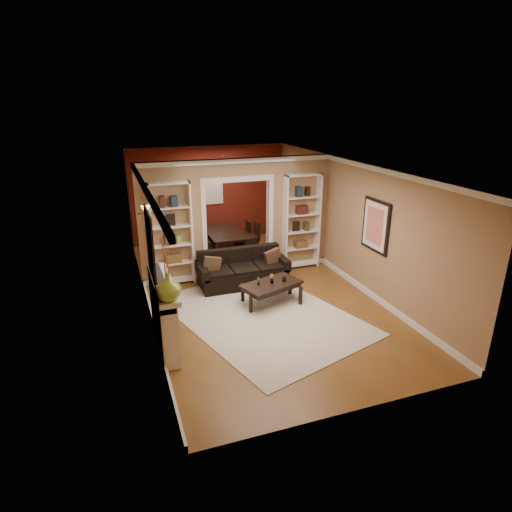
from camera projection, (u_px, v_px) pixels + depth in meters
name	position (u px, v px, depth m)	size (l,w,h in m)	color
floor	(254.00, 292.00, 9.26)	(8.00, 8.00, 0.00)	brown
ceiling	(254.00, 166.00, 8.32)	(8.00, 8.00, 0.00)	white
wall_back	(209.00, 194.00, 12.33)	(8.00, 8.00, 0.00)	#A47D56
wall_front	(361.00, 322.00, 5.25)	(8.00, 8.00, 0.00)	#A47D56
wall_left	(142.00, 244.00, 8.09)	(8.00, 8.00, 0.00)	#A47D56
wall_right	(350.00, 222.00, 9.49)	(8.00, 8.00, 0.00)	#A47D56
partition_wall	(237.00, 218.00, 9.85)	(4.50, 0.15, 2.70)	#A47D56
red_back_panel	(209.00, 195.00, 12.31)	(4.44, 0.04, 2.64)	maroon
dining_window	(209.00, 187.00, 12.20)	(0.78, 0.03, 0.98)	#8CA5CC
area_rug	(262.00, 315.00, 8.23)	(2.77, 3.87, 0.01)	beige
sofa	(243.00, 268.00, 9.48)	(2.00, 0.86, 0.78)	black
pillow_left	(212.00, 265.00, 9.18)	(0.37, 0.11, 0.37)	brown
pillow_right	(273.00, 258.00, 9.62)	(0.37, 0.11, 0.37)	brown
coffee_table	(271.00, 293.00, 8.66)	(1.18, 0.64, 0.45)	black
plant_left	(259.00, 281.00, 8.47)	(0.09, 0.06, 0.17)	#336626
plant_center	(272.00, 279.00, 8.55)	(0.10, 0.08, 0.19)	#336626
plant_right	(284.00, 277.00, 8.64)	(0.10, 0.10, 0.17)	#336626
bookshelf_left	(172.00, 235.00, 9.29)	(0.90, 0.30, 2.30)	white
bookshelf_right	(301.00, 222.00, 10.25)	(0.90, 0.30, 2.30)	white
fireplace	(165.00, 314.00, 7.08)	(0.32, 1.70, 1.16)	white
vase	(168.00, 287.00, 6.19)	(0.39, 0.39, 0.40)	#82AF38
mirror	(150.00, 245.00, 6.61)	(0.03, 0.95, 1.10)	silver
wall_sconce	(143.00, 212.00, 8.44)	(0.18, 0.18, 0.22)	#FFE0A5
framed_art	(375.00, 226.00, 8.52)	(0.04, 0.85, 1.05)	black
dining_table	(225.00, 242.00, 11.56)	(0.94, 1.69, 0.59)	black
dining_chair_nw	(208.00, 242.00, 11.07)	(0.44, 0.44, 0.90)	black
dining_chair_ne	(248.00, 237.00, 11.41)	(0.44, 0.44, 0.89)	black
dining_chair_sw	(203.00, 236.00, 11.61)	(0.42, 0.42, 0.86)	black
dining_chair_se	(241.00, 234.00, 11.97)	(0.37, 0.37, 0.75)	black
chandelier	(220.00, 178.00, 10.95)	(0.50, 0.50, 0.30)	#341F17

